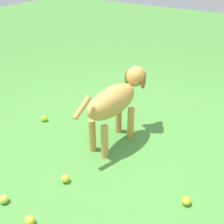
{
  "coord_description": "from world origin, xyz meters",
  "views": [
    {
      "loc": [
        -1.6,
        -0.94,
        1.59
      ],
      "look_at": [
        0.18,
        0.22,
        0.34
      ],
      "focal_mm": 44.62,
      "sensor_mm": 36.0,
      "label": 1
    }
  ],
  "objects_px": {
    "tennis_ball_2": "(30,221)",
    "tennis_ball_3": "(44,118)",
    "tennis_ball_0": "(65,179)",
    "dog": "(116,100)",
    "tennis_ball_1": "(186,201)",
    "tennis_ball_4": "(4,199)"
  },
  "relations": [
    {
      "from": "dog",
      "to": "tennis_ball_1",
      "type": "xyz_separation_m",
      "value": [
        -0.38,
        -0.84,
        -0.4
      ]
    },
    {
      "from": "tennis_ball_0",
      "to": "tennis_ball_1",
      "type": "bearing_deg",
      "value": -70.98
    },
    {
      "from": "dog",
      "to": "tennis_ball_1",
      "type": "height_order",
      "value": "dog"
    },
    {
      "from": "dog",
      "to": "tennis_ball_2",
      "type": "xyz_separation_m",
      "value": [
        -1.11,
        -0.02,
        -0.4
      ]
    },
    {
      "from": "dog",
      "to": "tennis_ball_4",
      "type": "distance_m",
      "value": 1.19
    },
    {
      "from": "dog",
      "to": "tennis_ball_0",
      "type": "xyz_separation_m",
      "value": [
        -0.68,
        0.04,
        -0.4
      ]
    },
    {
      "from": "tennis_ball_1",
      "to": "dog",
      "type": "bearing_deg",
      "value": 65.44
    },
    {
      "from": "tennis_ball_3",
      "to": "tennis_ball_4",
      "type": "xyz_separation_m",
      "value": [
        -0.96,
        -0.55,
        0.0
      ]
    },
    {
      "from": "tennis_ball_2",
      "to": "tennis_ball_4",
      "type": "distance_m",
      "value": 0.3
    },
    {
      "from": "tennis_ball_4",
      "to": "tennis_ball_1",
      "type": "bearing_deg",
      "value": -57.81
    },
    {
      "from": "tennis_ball_0",
      "to": "tennis_ball_2",
      "type": "relative_size",
      "value": 1.0
    },
    {
      "from": "tennis_ball_2",
      "to": "tennis_ball_3",
      "type": "distance_m",
      "value": 1.3
    },
    {
      "from": "dog",
      "to": "tennis_ball_3",
      "type": "height_order",
      "value": "dog"
    },
    {
      "from": "tennis_ball_1",
      "to": "tennis_ball_2",
      "type": "distance_m",
      "value": 1.09
    },
    {
      "from": "tennis_ball_3",
      "to": "tennis_ball_0",
      "type": "bearing_deg",
      "value": -125.52
    },
    {
      "from": "tennis_ball_2",
      "to": "tennis_ball_3",
      "type": "relative_size",
      "value": 1.0
    },
    {
      "from": "tennis_ball_2",
      "to": "tennis_ball_3",
      "type": "bearing_deg",
      "value": 40.64
    },
    {
      "from": "tennis_ball_1",
      "to": "tennis_ball_4",
      "type": "height_order",
      "value": "same"
    },
    {
      "from": "tennis_ball_0",
      "to": "tennis_ball_4",
      "type": "height_order",
      "value": "same"
    },
    {
      "from": "tennis_ball_2",
      "to": "tennis_ball_3",
      "type": "xyz_separation_m",
      "value": [
        0.99,
        0.85,
        0.0
      ]
    },
    {
      "from": "tennis_ball_2",
      "to": "tennis_ball_3",
      "type": "height_order",
      "value": "same"
    },
    {
      "from": "dog",
      "to": "tennis_ball_4",
      "type": "relative_size",
      "value": 14.76
    }
  ]
}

